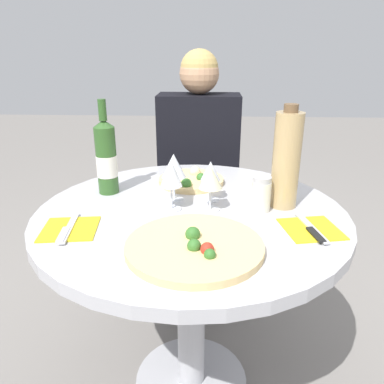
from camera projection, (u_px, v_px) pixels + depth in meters
name	position (u px, v px, depth m)	size (l,w,h in m)	color
ground_plane	(191.00, 382.00, 1.44)	(12.00, 12.00, 0.00)	gray
dining_table	(191.00, 247.00, 1.23)	(0.97, 0.97, 0.73)	#B2B2B7
chair_behind_diner	(199.00, 199.00, 2.04)	(0.41, 0.41, 0.86)	#ADADB2
seated_diner	(198.00, 191.00, 1.88)	(0.40, 0.42, 1.20)	black
pizza_large	(195.00, 246.00, 0.94)	(0.35, 0.35, 0.05)	#E5C17F
pizza_small_far	(191.00, 180.00, 1.41)	(0.24, 0.24, 0.05)	#E5C17F
wine_bottle	(106.00, 158.00, 1.28)	(0.07, 0.07, 0.32)	#2D5623
tall_carafe	(286.00, 160.00, 1.16)	(0.09, 0.09, 0.32)	tan
sugar_shaker	(261.00, 194.00, 1.16)	(0.06, 0.06, 0.11)	silver
wine_glass_back_left	(174.00, 166.00, 1.22)	(0.08, 0.08, 0.16)	silver
wine_glass_back_right	(211.00, 172.00, 1.22)	(0.07, 0.07, 0.13)	silver
wine_glass_front_left	(171.00, 174.00, 1.14)	(0.07, 0.07, 0.16)	silver
wine_glass_front_right	(211.00, 178.00, 1.14)	(0.07, 0.07, 0.14)	silver
place_setting_left	(69.00, 229.00, 1.05)	(0.17, 0.19, 0.01)	yellow
place_setting_right	(311.00, 229.00, 1.05)	(0.18, 0.19, 0.01)	yellow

